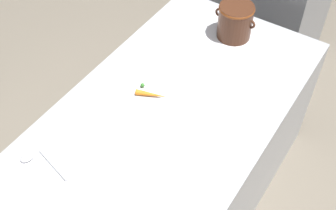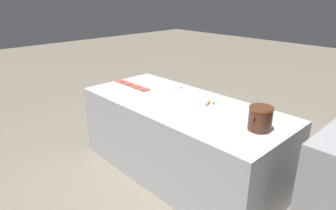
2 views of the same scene
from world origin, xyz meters
TOP-DOWN VIEW (x-y plane):
  - griddle_counter at (0.00, 0.00)m, footprint 1.03×2.36m
  - back_cabinet at (-0.16, 1.83)m, footprint 0.86×0.87m
  - bean_pot at (-0.00, 0.94)m, footprint 0.26×0.21m
  - serving_spoon at (-0.34, -0.37)m, footprint 0.27×0.11m
  - carrot at (-0.13, 0.26)m, footprint 0.18×0.09m

SIDE VIEW (x-z plane):
  - griddle_counter at x=0.00m, z-range 0.00..0.87m
  - back_cabinet at x=-0.16m, z-range 0.00..1.01m
  - serving_spoon at x=-0.34m, z-range 0.86..0.88m
  - carrot at x=-0.13m, z-range 0.87..0.90m
  - bean_pot at x=0.00m, z-range 0.88..1.09m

